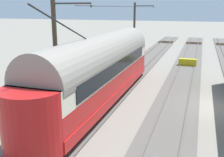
{
  "coord_description": "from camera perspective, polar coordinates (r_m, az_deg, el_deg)",
  "views": [
    {
      "loc": [
        1.19,
        16.5,
        5.93
      ],
      "look_at": [
        6.38,
        1.09,
        1.59
      ],
      "focal_mm": 42.55,
      "sensor_mm": 36.0,
      "label": 1
    }
  ],
  "objects": [
    {
      "name": "vintage_streetcar",
      "position": [
        16.95,
        -2.37,
        2.43
      ],
      "size": [
        2.65,
        17.23,
        5.92
      ],
      "color": "red",
      "rests_on": "ground"
    },
    {
      "name": "catenary_pole_foreground",
      "position": [
        34.88,
        4.93,
        10.8
      ],
      "size": [
        2.62,
        0.28,
        6.58
      ],
      "color": "#423323",
      "rests_on": "ground"
    },
    {
      "name": "track_outer_siding",
      "position": [
        18.78,
        -0.8,
        -3.29
      ],
      "size": [
        2.8,
        80.0,
        0.18
      ],
      "color": "#56514C",
      "rests_on": "ground"
    },
    {
      "name": "track_third_siding",
      "position": [
        17.85,
        13.79,
        -4.72
      ],
      "size": [
        2.8,
        80.0,
        0.18
      ],
      "color": "#56514C",
      "rests_on": "ground"
    },
    {
      "name": "ground_plane",
      "position": [
        17.58,
        21.44,
        -5.86
      ],
      "size": [
        220.0,
        220.0,
        0.0
      ],
      "primitive_type": "plane",
      "color": "gray"
    },
    {
      "name": "overhead_wire_run",
      "position": [
        25.24,
        5.0,
        15.14
      ],
      "size": [
        2.42,
        23.76,
        0.18
      ],
      "color": "black",
      "rests_on": "ground"
    },
    {
      "name": "catenary_pole_mid_near",
      "position": [
        16.47,
        -11.83,
        5.93
      ],
      "size": [
        2.62,
        0.28,
        6.58
      ],
      "color": "#423323",
      "rests_on": "ground"
    },
    {
      "name": "track_end_bumper",
      "position": [
        28.8,
        15.92,
        3.3
      ],
      "size": [
        1.8,
        0.6,
        0.8
      ],
      "primitive_type": "cube",
      "color": "#B2A519",
      "rests_on": "ground"
    }
  ]
}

